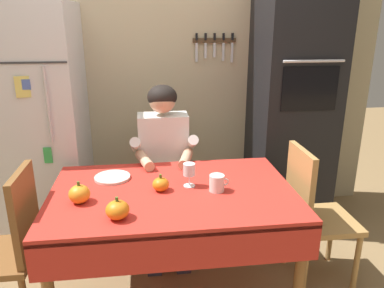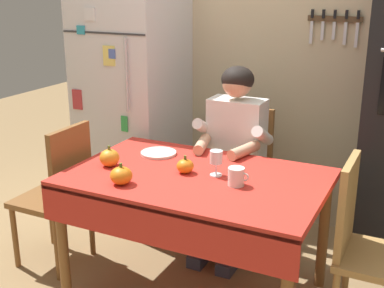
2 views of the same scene
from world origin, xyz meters
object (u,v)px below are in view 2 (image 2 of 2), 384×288
at_px(chair_behind_person, 242,169).
at_px(pumpkin_small, 110,158).
at_px(dining_table, 194,190).
at_px(coffee_mug, 236,177).
at_px(wine_glass, 216,158).
at_px(refrigerator, 133,98).
at_px(seated_person, 233,145).
at_px(pumpkin_large, 185,166).
at_px(pumpkin_medium, 121,176).
at_px(serving_tray, 159,153).
at_px(chair_right_side, 364,242).
at_px(chair_left_side, 60,190).

distance_m(chair_behind_person, pumpkin_small, 1.03).
relative_size(dining_table, coffee_mug, 12.31).
distance_m(coffee_mug, wine_glass, 0.18).
height_order(dining_table, coffee_mug, coffee_mug).
distance_m(refrigerator, seated_person, 0.99).
relative_size(coffee_mug, pumpkin_large, 1.13).
xyz_separation_m(dining_table, pumpkin_large, (-0.07, 0.02, 0.12)).
bearing_deg(refrigerator, dining_table, -42.91).
xyz_separation_m(pumpkin_medium, serving_tray, (-0.06, 0.50, -0.04)).
bearing_deg(pumpkin_medium, seated_person, 72.50).
distance_m(chair_behind_person, coffee_mug, 0.90).
bearing_deg(wine_glass, chair_right_side, 1.92).
height_order(seated_person, pumpkin_large, seated_person).
height_order(chair_left_side, serving_tray, chair_left_side).
bearing_deg(dining_table, coffee_mug, -4.75).
bearing_deg(chair_behind_person, refrigerator, 174.46).
xyz_separation_m(chair_right_side, wine_glass, (-0.80, -0.03, 0.33)).
relative_size(seated_person, serving_tray, 5.68).
height_order(chair_left_side, pumpkin_medium, chair_left_side).
xyz_separation_m(seated_person, wine_glass, (0.12, -0.54, 0.10)).
xyz_separation_m(chair_left_side, chair_right_side, (1.80, 0.15, 0.00)).
height_order(dining_table, chair_left_side, chair_left_side).
xyz_separation_m(pumpkin_small, serving_tray, (0.15, 0.30, -0.04)).
bearing_deg(wine_glass, dining_table, -149.32).
relative_size(chair_left_side, serving_tray, 4.25).
bearing_deg(chair_right_side, coffee_mug, -170.53).
distance_m(seated_person, pumpkin_medium, 0.92).
distance_m(chair_left_side, chair_right_side, 1.81).
bearing_deg(chair_left_side, refrigerator, 92.98).
relative_size(chair_right_side, wine_glass, 6.51).
xyz_separation_m(refrigerator, pumpkin_medium, (0.66, -1.15, -0.11)).
height_order(chair_behind_person, pumpkin_medium, chair_behind_person).
xyz_separation_m(coffee_mug, pumpkin_medium, (-0.54, -0.25, -0.00)).
relative_size(chair_left_side, pumpkin_medium, 7.93).
distance_m(chair_right_side, pumpkin_medium, 1.28).
bearing_deg(pumpkin_large, coffee_mug, -7.66).
bearing_deg(serving_tray, chair_right_side, -6.55).
height_order(coffee_mug, pumpkin_small, pumpkin_small).
relative_size(dining_table, seated_person, 1.12).
height_order(wine_glass, pumpkin_medium, wine_glass).
height_order(refrigerator, coffee_mug, refrigerator).
xyz_separation_m(dining_table, chair_right_side, (0.90, 0.09, -0.14)).
distance_m(coffee_mug, pumpkin_medium, 0.60).
bearing_deg(pumpkin_small, refrigerator, 115.01).
bearing_deg(pumpkin_small, wine_glass, 12.23).
relative_size(refrigerator, serving_tray, 8.22).
xyz_separation_m(wine_glass, pumpkin_large, (-0.17, -0.04, -0.06)).
height_order(chair_behind_person, seated_person, seated_person).
relative_size(seated_person, chair_right_side, 1.34).
xyz_separation_m(refrigerator, chair_left_side, (0.05, -0.94, -0.39)).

